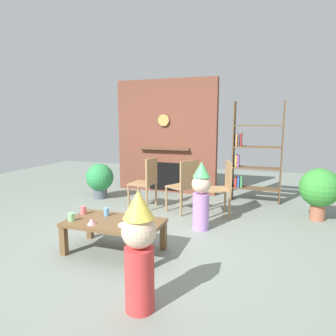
{
  "coord_description": "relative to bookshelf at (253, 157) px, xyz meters",
  "views": [
    {
      "loc": [
        1.45,
        -3.3,
        1.53
      ],
      "look_at": [
        0.15,
        0.4,
        0.89
      ],
      "focal_mm": 30.98,
      "sensor_mm": 36.0,
      "label": 1
    }
  ],
  "objects": [
    {
      "name": "paper_cup_center",
      "position": [
        -1.85,
        -3.02,
        -0.44
      ],
      "size": [
        0.08,
        0.08,
        0.09
      ],
      "primitive_type": "cylinder",
      "color": "#8CD18C",
      "rests_on": "coffee_table"
    },
    {
      "name": "dining_chair_left",
      "position": [
        -1.72,
        -1.12,
        -0.35
      ],
      "size": [
        0.43,
        0.43,
        0.9
      ],
      "rotation": [
        0.0,
        0.0,
        3.07
      ],
      "color": "#9E7A51",
      "rests_on": "ground_plane"
    },
    {
      "name": "child_with_cone_hat",
      "position": [
        -0.65,
        -3.73,
        -0.34
      ],
      "size": [
        0.28,
        0.28,
        1.0
      ],
      "rotation": [
        0.0,
        0.0,
        2.27
      ],
      "color": "#D13838",
      "rests_on": "ground_plane"
    },
    {
      "name": "coffee_table",
      "position": [
        -1.38,
        -2.86,
        -0.54
      ],
      "size": [
        1.12,
        0.61,
        0.38
      ],
      "color": "brown",
      "rests_on": "ground_plane"
    },
    {
      "name": "paper_cup_far_left",
      "position": [
        -1.08,
        -2.69,
        -0.43
      ],
      "size": [
        0.07,
        0.07,
        0.1
      ],
      "primitive_type": "cylinder",
      "color": "#8CD18C",
      "rests_on": "coffee_table"
    },
    {
      "name": "paper_plate_front",
      "position": [
        -1.18,
        -2.95,
        -0.48
      ],
      "size": [
        0.17,
        0.17,
        0.01
      ],
      "primitive_type": "cylinder",
      "color": "white",
      "rests_on": "coffee_table"
    },
    {
      "name": "paper_plate_rear",
      "position": [
        -1.26,
        -2.69,
        -0.48
      ],
      "size": [
        0.17,
        0.17,
        0.01
      ],
      "primitive_type": "cylinder",
      "color": "white",
      "rests_on": "coffee_table"
    },
    {
      "name": "table_fork",
      "position": [
        -0.94,
        -2.91,
        -0.48
      ],
      "size": [
        0.09,
        0.14,
        0.01
      ],
      "primitive_type": "cube",
      "rotation": [
        0.0,
        0.0,
        1.02
      ],
      "color": "silver",
      "rests_on": "coffee_table"
    },
    {
      "name": "ground_plane",
      "position": [
        -1.17,
        -2.4,
        -0.87
      ],
      "size": [
        12.0,
        12.0,
        0.0
      ],
      "primitive_type": "plane",
      "color": "gray"
    },
    {
      "name": "paper_cup_near_left",
      "position": [
        -1.56,
        -2.73,
        -0.44
      ],
      "size": [
        0.06,
        0.06,
        0.1
      ],
      "primitive_type": "cylinder",
      "color": "#669EE0",
      "rests_on": "coffee_table"
    },
    {
      "name": "brick_fireplace_feature",
      "position": [
        -1.83,
        0.2,
        0.33
      ],
      "size": [
        2.2,
        0.28,
        2.4
      ],
      "color": "brown",
      "rests_on": "ground_plane"
    },
    {
      "name": "potted_plant_short",
      "position": [
        -2.88,
        -0.81,
        -0.47
      ],
      "size": [
        0.54,
        0.54,
        0.69
      ],
      "color": "#4C5660",
      "rests_on": "ground_plane"
    },
    {
      "name": "birthday_cake_slice",
      "position": [
        -1.56,
        -3.05,
        -0.45
      ],
      "size": [
        0.1,
        0.1,
        0.07
      ],
      "primitive_type": "cone",
      "color": "pink",
      "rests_on": "coffee_table"
    },
    {
      "name": "child_in_pink",
      "position": [
        -0.59,
        -1.81,
        -0.35
      ],
      "size": [
        0.27,
        0.27,
        0.98
      ],
      "rotation": [
        0.0,
        0.0,
        -2.21
      ],
      "color": "#B27FCC",
      "rests_on": "ground_plane"
    },
    {
      "name": "bookshelf",
      "position": [
        0.0,
        0.0,
        0.0
      ],
      "size": [
        0.9,
        0.28,
        1.9
      ],
      "color": "brown",
      "rests_on": "ground_plane"
    },
    {
      "name": "dining_chair_right",
      "position": [
        -0.4,
        -1.09,
        -0.35
      ],
      "size": [
        0.51,
        0.51,
        0.9
      ],
      "rotation": [
        0.0,
        0.0,
        3.47
      ],
      "color": "#9E7A51",
      "rests_on": "ground_plane"
    },
    {
      "name": "paper_cup_far_right",
      "position": [
        -1.87,
        -2.77,
        -0.43
      ],
      "size": [
        0.07,
        0.07,
        0.1
      ],
      "primitive_type": "cylinder",
      "color": "#E5666B",
      "rests_on": "coffee_table"
    },
    {
      "name": "paper_cup_near_right",
      "position": [
        -1.06,
        -3.08,
        -0.43
      ],
      "size": [
        0.07,
        0.07,
        0.1
      ],
      "primitive_type": "cylinder",
      "color": "#669EE0",
      "rests_on": "coffee_table"
    },
    {
      "name": "dining_chair_middle",
      "position": [
        -1.01,
        -1.17,
        -0.35
      ],
      "size": [
        0.55,
        0.55,
        0.9
      ],
      "rotation": [
        0.0,
        0.0,
        2.62
      ],
      "color": "#9E7A51",
      "rests_on": "ground_plane"
    },
    {
      "name": "potted_plant_tall",
      "position": [
        1.05,
        -0.82,
        -0.37
      ],
      "size": [
        0.59,
        0.59,
        0.82
      ],
      "color": "#9E5B42",
      "rests_on": "ground_plane"
    }
  ]
}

